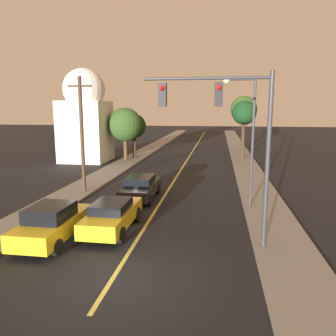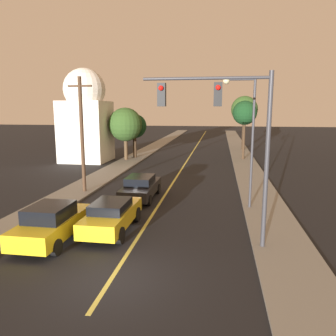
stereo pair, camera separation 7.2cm
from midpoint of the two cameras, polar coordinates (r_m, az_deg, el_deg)
name	(u,v)px [view 2 (the right image)]	position (r m, az deg, el deg)	size (l,w,h in m)	color
ground_plane	(111,279)	(11.70, -9.67, -18.55)	(200.00, 200.00, 0.00)	black
road_surface	(194,149)	(46.15, 4.65, 3.25)	(9.78, 80.00, 0.01)	black
sidewalk_left	(151,148)	(47.00, -2.85, 3.46)	(2.50, 80.00, 0.12)	gray
sidewalk_right	(239,150)	(46.10, 12.29, 3.10)	(2.50, 80.00, 0.12)	gray
car_near_lane_front	(112,215)	(15.49, -9.60, -8.04)	(1.84, 4.54, 1.47)	gold
car_near_lane_second	(141,187)	(20.69, -4.68, -3.32)	(1.89, 4.61, 1.49)	black
car_outer_lane_front	(52,223)	(14.99, -19.41, -8.97)	(1.92, 4.38, 1.63)	gold
traffic_signal_mast	(229,124)	(13.00, 10.67, 7.51)	(4.96, 0.42, 6.90)	#333338
streetlamp_right	(246,126)	(18.49, 13.48, 7.20)	(1.76, 0.36, 7.18)	#333338
utility_pole_left	(82,133)	(22.32, -14.67, 5.91)	(1.60, 0.24, 7.54)	#422D1E
tree_left_near	(134,126)	(37.53, -5.81, 7.22)	(2.74, 2.74, 4.95)	#3D2B1C
tree_left_far	(125,125)	(35.97, -7.39, 7.49)	(3.62, 3.62, 5.64)	#4C3823
tree_right_near	(244,110)	(45.74, 13.21, 9.86)	(3.54, 3.54, 7.21)	#3D2B1C
tree_right_far	(245,113)	(36.91, 13.28, 9.27)	(2.62, 2.62, 6.39)	#3D2B1C
domed_building_left	(86,116)	(36.46, -14.10, 8.76)	(4.74, 4.74, 9.83)	silver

